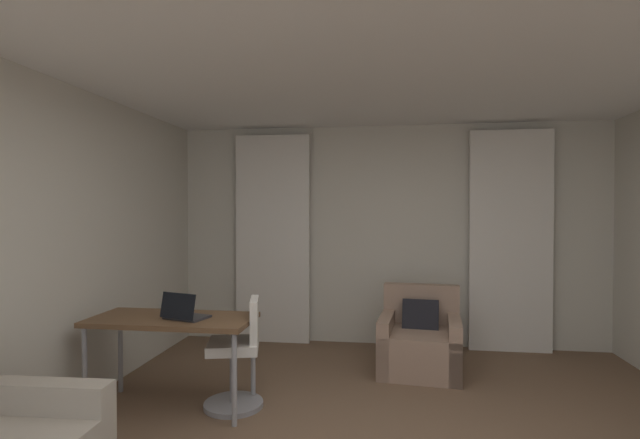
{
  "coord_description": "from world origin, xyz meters",
  "views": [
    {
      "loc": [
        0.0,
        -2.67,
        1.6
      ],
      "look_at": [
        -0.56,
        1.29,
        1.52
      ],
      "focal_mm": 26.54,
      "sensor_mm": 36.0,
      "label": 1
    }
  ],
  "objects_px": {
    "desk": "(172,325)",
    "desk_chair": "(238,359)",
    "armchair": "(420,343)",
    "laptop": "(184,313)"
  },
  "relations": [
    {
      "from": "desk_chair",
      "to": "laptop",
      "type": "relative_size",
      "value": 2.34
    },
    {
      "from": "armchair",
      "to": "desk_chair",
      "type": "distance_m",
      "value": 1.88
    },
    {
      "from": "armchair",
      "to": "desk",
      "type": "bearing_deg",
      "value": -150.01
    },
    {
      "from": "desk_chair",
      "to": "armchair",
      "type": "bearing_deg",
      "value": 35.69
    },
    {
      "from": "desk",
      "to": "laptop",
      "type": "bearing_deg",
      "value": -21.36
    },
    {
      "from": "desk_chair",
      "to": "desk",
      "type": "bearing_deg",
      "value": -170.45
    },
    {
      "from": "desk",
      "to": "desk_chair",
      "type": "xyz_separation_m",
      "value": [
        0.53,
        0.09,
        -0.28
      ]
    },
    {
      "from": "armchair",
      "to": "desk_chair",
      "type": "height_order",
      "value": "desk_chair"
    },
    {
      "from": "desk_chair",
      "to": "laptop",
      "type": "xyz_separation_m",
      "value": [
        -0.4,
        -0.14,
        0.39
      ]
    },
    {
      "from": "armchair",
      "to": "laptop",
      "type": "relative_size",
      "value": 2.28
    }
  ]
}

